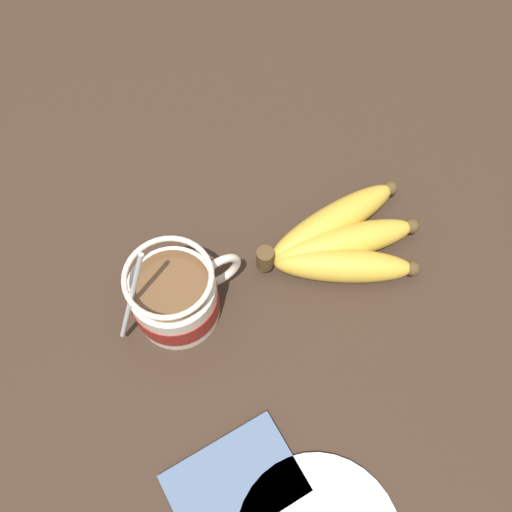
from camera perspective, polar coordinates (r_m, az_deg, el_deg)
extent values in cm
cube|color=#332319|center=(69.82, -2.03, 0.37)|extent=(137.93, 137.93, 2.97)
cylinder|color=beige|center=(62.42, -8.08, -4.28)|extent=(9.28, 9.28, 6.98)
cylinder|color=maroon|center=(62.65, -8.05, -4.36)|extent=(9.48, 9.48, 3.24)
torus|color=beige|center=(62.03, -3.69, -1.50)|extent=(5.34, 0.90, 5.34)
cylinder|color=brown|center=(59.15, -8.52, -2.94)|extent=(8.08, 8.08, 0.40)
torus|color=beige|center=(57.19, -8.81, -2.06)|extent=(9.28, 9.28, 0.60)
cylinder|color=#B2B2B7|center=(57.57, -12.41, -4.21)|extent=(5.56, 0.50, 14.45)
ellipsoid|color=#B2B2B7|center=(64.15, -9.15, -5.63)|extent=(3.00, 2.00, 0.80)
cylinder|color=#4C381E|center=(64.46, 0.91, -0.26)|extent=(2.00, 2.00, 3.00)
ellipsoid|color=gold|center=(65.89, 8.69, -0.95)|extent=(15.45, 12.01, 3.94)
sphere|color=#4C381E|center=(67.40, 15.40, -1.21)|extent=(1.77, 1.77, 1.77)
ellipsoid|color=gold|center=(67.19, 8.75, 1.31)|extent=(17.53, 8.42, 4.05)
sphere|color=#4C381E|center=(69.98, 15.30, 2.91)|extent=(1.82, 1.82, 1.82)
ellipsoid|color=gold|center=(68.39, 7.72, 3.41)|extent=(17.65, 4.87, 4.09)
sphere|color=#4C381E|center=(72.21, 13.29, 6.64)|extent=(1.84, 1.84, 1.84)
cube|color=slate|center=(60.57, -2.15, -21.78)|extent=(12.76, 8.99, 0.60)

